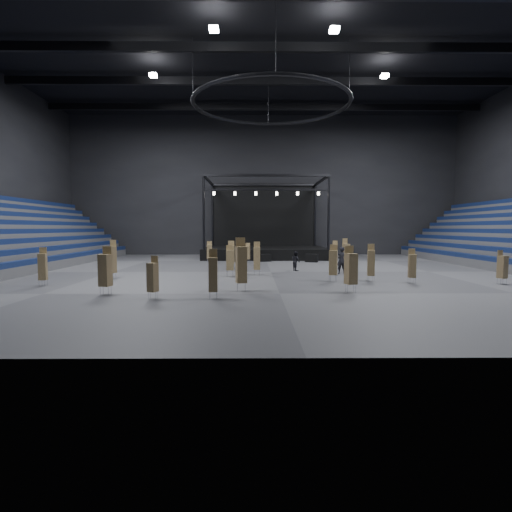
{
  "coord_description": "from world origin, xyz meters",
  "views": [
    {
      "loc": [
        -1.43,
        -31.39,
        3.45
      ],
      "look_at": [
        -1.19,
        -2.0,
        1.4
      ],
      "focal_mm": 28.0,
      "sensor_mm": 36.0,
      "label": 1
    }
  ],
  "objects_px": {
    "chair_stack_6": "(346,254)",
    "chair_stack_9": "(502,266)",
    "crew_member": "(296,261)",
    "flight_case_mid": "(265,258)",
    "flight_case_right": "(312,258)",
    "chair_stack_8": "(241,264)",
    "chair_stack_10": "(412,265)",
    "chair_stack_17": "(105,269)",
    "flight_case_left": "(235,258)",
    "chair_stack_13": "(213,274)",
    "chair_stack_12": "(351,268)",
    "chair_stack_0": "(247,252)",
    "chair_stack_2": "(257,258)",
    "chair_stack_3": "(335,251)",
    "chair_stack_5": "(43,266)",
    "chair_stack_16": "(209,251)",
    "chair_stack_14": "(112,259)",
    "man_center": "(341,260)",
    "chair_stack_4": "(333,262)",
    "stage": "(265,245)",
    "chair_stack_11": "(371,262)",
    "chair_stack_15": "(231,254)",
    "chair_stack_7": "(230,260)",
    "chair_stack_1": "(153,277)"
  },
  "relations": [
    {
      "from": "chair_stack_6",
      "to": "chair_stack_9",
      "type": "relative_size",
      "value": 1.25
    },
    {
      "from": "crew_member",
      "to": "flight_case_mid",
      "type": "bearing_deg",
      "value": -8.04
    },
    {
      "from": "flight_case_right",
      "to": "chair_stack_8",
      "type": "relative_size",
      "value": 0.42
    },
    {
      "from": "chair_stack_10",
      "to": "chair_stack_17",
      "type": "relative_size",
      "value": 0.86
    },
    {
      "from": "flight_case_left",
      "to": "chair_stack_17",
      "type": "relative_size",
      "value": 0.49
    },
    {
      "from": "chair_stack_9",
      "to": "chair_stack_13",
      "type": "bearing_deg",
      "value": 173.18
    },
    {
      "from": "chair_stack_8",
      "to": "chair_stack_12",
      "type": "bearing_deg",
      "value": -19.29
    },
    {
      "from": "flight_case_mid",
      "to": "chair_stack_0",
      "type": "relative_size",
      "value": 0.58
    },
    {
      "from": "flight_case_left",
      "to": "chair_stack_2",
      "type": "xyz_separation_m",
      "value": [
        2.14,
        -11.53,
        0.86
      ]
    },
    {
      "from": "chair_stack_3",
      "to": "chair_stack_5",
      "type": "bearing_deg",
      "value": -127.47
    },
    {
      "from": "chair_stack_16",
      "to": "chair_stack_9",
      "type": "bearing_deg",
      "value": -41.52
    },
    {
      "from": "chair_stack_2",
      "to": "chair_stack_16",
      "type": "bearing_deg",
      "value": 116.23
    },
    {
      "from": "chair_stack_14",
      "to": "man_center",
      "type": "distance_m",
      "value": 16.59
    },
    {
      "from": "chair_stack_4",
      "to": "stage",
      "type": "bearing_deg",
      "value": 116.85
    },
    {
      "from": "chair_stack_17",
      "to": "chair_stack_11",
      "type": "bearing_deg",
      "value": 31.92
    },
    {
      "from": "chair_stack_14",
      "to": "chair_stack_11",
      "type": "bearing_deg",
      "value": 12.41
    },
    {
      "from": "chair_stack_15",
      "to": "crew_member",
      "type": "relative_size",
      "value": 1.5
    },
    {
      "from": "stage",
      "to": "chair_stack_8",
      "type": "distance_m",
      "value": 25.92
    },
    {
      "from": "flight_case_mid",
      "to": "chair_stack_16",
      "type": "relative_size",
      "value": 0.53
    },
    {
      "from": "chair_stack_10",
      "to": "flight_case_right",
      "type": "bearing_deg",
      "value": 113.37
    },
    {
      "from": "chair_stack_17",
      "to": "chair_stack_12",
      "type": "bearing_deg",
      "value": 16.24
    },
    {
      "from": "chair_stack_9",
      "to": "chair_stack_15",
      "type": "distance_m",
      "value": 19.47
    },
    {
      "from": "chair_stack_4",
      "to": "chair_stack_13",
      "type": "distance_m",
      "value": 9.54
    },
    {
      "from": "chair_stack_11",
      "to": "chair_stack_13",
      "type": "relative_size",
      "value": 1.0
    },
    {
      "from": "chair_stack_7",
      "to": "chair_stack_16",
      "type": "distance_m",
      "value": 11.11
    },
    {
      "from": "chair_stack_10",
      "to": "chair_stack_3",
      "type": "bearing_deg",
      "value": 106.16
    },
    {
      "from": "chair_stack_5",
      "to": "chair_stack_8",
      "type": "xyz_separation_m",
      "value": [
        11.94,
        -2.06,
        0.32
      ]
    },
    {
      "from": "chair_stack_5",
      "to": "chair_stack_15",
      "type": "distance_m",
      "value": 14.42
    },
    {
      "from": "chair_stack_6",
      "to": "chair_stack_16",
      "type": "bearing_deg",
      "value": 128.93
    },
    {
      "from": "chair_stack_14",
      "to": "chair_stack_4",
      "type": "bearing_deg",
      "value": 11.36
    },
    {
      "from": "chair_stack_6",
      "to": "chair_stack_14",
      "type": "relative_size",
      "value": 0.99
    },
    {
      "from": "chair_stack_10",
      "to": "chair_stack_8",
      "type": "bearing_deg",
      "value": -155.01
    },
    {
      "from": "chair_stack_6",
      "to": "man_center",
      "type": "xyz_separation_m",
      "value": [
        -0.86,
        -2.23,
        -0.31
      ]
    },
    {
      "from": "flight_case_left",
      "to": "chair_stack_5",
      "type": "bearing_deg",
      "value": -122.24
    },
    {
      "from": "flight_case_left",
      "to": "chair_stack_17",
      "type": "bearing_deg",
      "value": -106.09
    },
    {
      "from": "flight_case_mid",
      "to": "chair_stack_7",
      "type": "distance_m",
      "value": 12.96
    },
    {
      "from": "chair_stack_9",
      "to": "chair_stack_14",
      "type": "distance_m",
      "value": 25.15
    },
    {
      "from": "chair_stack_8",
      "to": "chair_stack_12",
      "type": "distance_m",
      "value": 5.93
    },
    {
      "from": "chair_stack_4",
      "to": "crew_member",
      "type": "relative_size",
      "value": 1.51
    },
    {
      "from": "chair_stack_2",
      "to": "chair_stack_17",
      "type": "distance_m",
      "value": 11.79
    },
    {
      "from": "chair_stack_4",
      "to": "chair_stack_10",
      "type": "relative_size",
      "value": 1.11
    },
    {
      "from": "chair_stack_1",
      "to": "chair_stack_4",
      "type": "bearing_deg",
      "value": 56.84
    },
    {
      "from": "chair_stack_7",
      "to": "crew_member",
      "type": "relative_size",
      "value": 1.4
    },
    {
      "from": "flight_case_mid",
      "to": "chair_stack_2",
      "type": "distance_m",
      "value": 11.92
    },
    {
      "from": "chair_stack_0",
      "to": "chair_stack_15",
      "type": "relative_size",
      "value": 0.83
    },
    {
      "from": "chair_stack_11",
      "to": "chair_stack_15",
      "type": "height_order",
      "value": "chair_stack_11"
    },
    {
      "from": "flight_case_mid",
      "to": "chair_stack_13",
      "type": "distance_m",
      "value": 22.05
    },
    {
      "from": "flight_case_right",
      "to": "chair_stack_3",
      "type": "distance_m",
      "value": 2.5
    },
    {
      "from": "chair_stack_2",
      "to": "chair_stack_5",
      "type": "distance_m",
      "value": 14.0
    },
    {
      "from": "flight_case_right",
      "to": "chair_stack_11",
      "type": "xyz_separation_m",
      "value": [
        1.7,
        -14.63,
        0.83
      ]
    }
  ]
}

